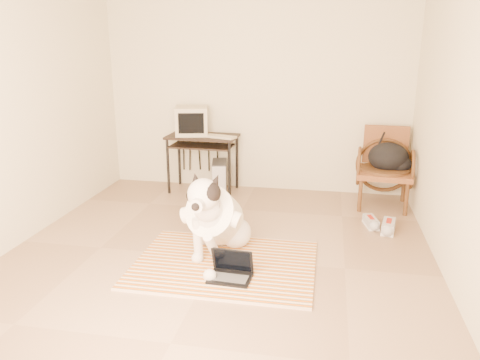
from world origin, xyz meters
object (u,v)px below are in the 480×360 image
(computer_desk, at_px, (202,144))
(backpack, at_px, (390,158))
(laptop, at_px, (231,271))
(pc_tower, at_px, (219,177))
(rattan_chair, at_px, (384,167))
(crt_monitor, at_px, (192,121))
(dog, at_px, (215,219))

(computer_desk, height_order, backpack, backpack)
(laptop, relative_size, backpack, 0.73)
(pc_tower, relative_size, backpack, 0.92)
(pc_tower, distance_m, rattan_chair, 2.11)
(computer_desk, relative_size, rattan_chair, 0.98)
(crt_monitor, bearing_deg, laptop, -66.80)
(pc_tower, bearing_deg, computer_desk, -176.16)
(dog, relative_size, crt_monitor, 2.55)
(rattan_chair, height_order, backpack, rattan_chair)
(laptop, bearing_deg, backpack, 55.58)
(dog, distance_m, backpack, 2.45)
(rattan_chair, bearing_deg, dog, -134.18)
(computer_desk, bearing_deg, dog, -71.47)
(dog, xyz_separation_m, computer_desk, (-0.62, 1.86, 0.30))
(laptop, bearing_deg, pc_tower, 105.46)
(computer_desk, height_order, rattan_chair, rattan_chair)
(computer_desk, relative_size, backpack, 1.82)
(computer_desk, xyz_separation_m, backpack, (2.36, -0.16, -0.05))
(crt_monitor, relative_size, rattan_chair, 0.52)
(laptop, height_order, computer_desk, computer_desk)
(computer_desk, relative_size, pc_tower, 1.98)
(laptop, bearing_deg, crt_monitor, 113.20)
(laptop, distance_m, pc_tower, 2.44)
(computer_desk, distance_m, pc_tower, 0.50)
(crt_monitor, bearing_deg, rattan_chair, -3.80)
(laptop, height_order, crt_monitor, crt_monitor)
(rattan_chair, relative_size, backpack, 1.86)
(laptop, xyz_separation_m, pc_tower, (-0.65, 2.35, 0.13))
(rattan_chair, distance_m, backpack, 0.14)
(dog, relative_size, laptop, 3.38)
(laptop, relative_size, pc_tower, 0.79)
(dog, xyz_separation_m, laptop, (0.25, -0.47, -0.27))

